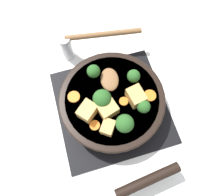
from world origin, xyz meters
name	(u,v)px	position (x,y,z in m)	size (l,w,h in m)	color
ground_plane	(112,107)	(0.00, 0.00, 0.00)	(2.40, 2.40, 0.00)	white
front_burner_grate	(112,106)	(0.00, 0.00, 0.01)	(0.31, 0.31, 0.03)	black
skillet_pan	(112,102)	(0.00, 0.00, 0.05)	(0.38, 0.28, 0.05)	black
wooden_spoon	(106,53)	(-0.13, 0.02, 0.08)	(0.21, 0.22, 0.02)	brown
tofu_cube_center_large	(88,111)	(0.02, -0.07, 0.09)	(0.05, 0.04, 0.04)	tan
tofu_cube_near_handle	(108,127)	(0.08, -0.03, 0.09)	(0.04, 0.03, 0.03)	tan
tofu_cube_east_chunk	(136,97)	(0.02, 0.06, 0.09)	(0.05, 0.04, 0.04)	tan
tofu_cube_west_chunk	(108,110)	(0.03, -0.02, 0.09)	(0.04, 0.04, 0.04)	tan
broccoli_floret_near_spoon	(134,76)	(-0.03, 0.07, 0.10)	(0.03, 0.03, 0.04)	#709956
broccoli_floret_center_top	(144,107)	(0.05, 0.07, 0.10)	(0.03, 0.03, 0.04)	#709956
broccoli_floret_east_rim	(102,99)	(0.01, -0.03, 0.10)	(0.05, 0.05, 0.05)	#709956
broccoli_floret_west_rim	(94,71)	(-0.08, -0.03, 0.10)	(0.04, 0.04, 0.04)	#709956
broccoli_floret_north_edge	(125,124)	(0.08, 0.01, 0.10)	(0.04, 0.04, 0.05)	#709956
carrot_slice_orange_thin	(74,97)	(-0.03, -0.09, 0.08)	(0.03, 0.03, 0.01)	orange
carrot_slice_near_center	(150,96)	(0.02, 0.10, 0.08)	(0.03, 0.03, 0.01)	orange
carrot_slice_edge_slice	(95,125)	(0.06, -0.06, 0.08)	(0.03, 0.03, 0.01)	orange
carrot_slice_under_broccoli	(124,101)	(0.02, 0.03, 0.08)	(0.02, 0.02, 0.01)	orange
salt_shaker	(67,48)	(-0.21, -0.08, 0.04)	(0.04, 0.04, 0.09)	white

